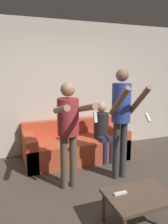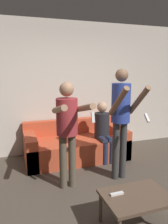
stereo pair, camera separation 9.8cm
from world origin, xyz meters
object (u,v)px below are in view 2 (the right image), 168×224
at_px(remote_on_table, 117,194).
at_px(coffee_table, 137,199).
at_px(couch, 75,145).
at_px(person_standing_right, 121,113).
at_px(person_standing_left, 68,124).
at_px(person_seated, 103,129).

bearing_deg(remote_on_table, coffee_table, -21.72).
relative_size(couch, remote_on_table, 13.01).
height_order(couch, remote_on_table, couch).
bearing_deg(person_standing_right, coffee_table, -108.84).
xyz_separation_m(person_standing_left, coffee_table, (0.49, -1.07, -0.62)).
xyz_separation_m(coffee_table, remote_on_table, (-0.20, 0.08, 0.06)).
xyz_separation_m(person_standing_right, remote_on_table, (-0.57, -0.99, -0.66)).
bearing_deg(remote_on_table, person_standing_right, 60.31).
bearing_deg(couch, remote_on_table, -93.92).
relative_size(person_seated, coffee_table, 1.54).
bearing_deg(couch, person_standing_left, -111.98).
bearing_deg(person_standing_left, person_seated, 41.85).
distance_m(person_standing_left, person_seated, 1.29).
xyz_separation_m(couch, person_standing_left, (-0.43, -1.05, 0.72)).
bearing_deg(coffee_table, remote_on_table, 158.28).
height_order(coffee_table, remote_on_table, remote_on_table).
bearing_deg(remote_on_table, couch, 86.08).
distance_m(person_standing_right, coffee_table, 1.34).
relative_size(couch, coffee_table, 2.67).
distance_m(person_standing_left, coffee_table, 1.33).
distance_m(couch, person_seated, 0.65).
distance_m(person_standing_right, person_seated, 0.94).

